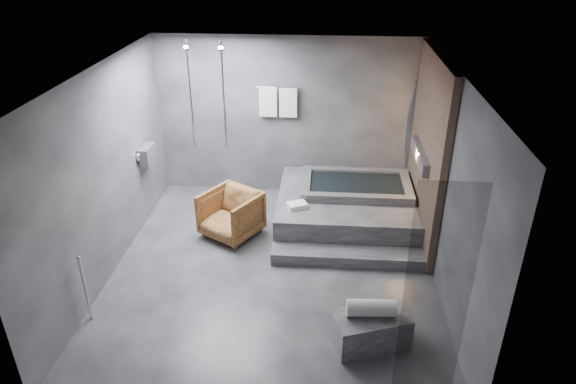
{
  "coord_description": "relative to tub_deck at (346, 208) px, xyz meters",
  "views": [
    {
      "loc": [
        0.68,
        -5.95,
        4.32
      ],
      "look_at": [
        0.19,
        0.3,
        1.09
      ],
      "focal_mm": 32.0,
      "sensor_mm": 36.0,
      "label": 1
    }
  ],
  "objects": [
    {
      "name": "rolled_towel",
      "position": [
        0.21,
        -2.78,
        0.24
      ],
      "size": [
        0.57,
        0.23,
        0.2
      ],
      "primitive_type": "cylinder",
      "rotation": [
        0.0,
        1.57,
        0.05
      ],
      "color": "silver",
      "rests_on": "concrete_bench"
    },
    {
      "name": "driftwood_chair",
      "position": [
        -1.8,
        -0.57,
        0.12
      ],
      "size": [
        1.09,
        1.09,
        0.73
      ],
      "primitive_type": "imported",
      "rotation": [
        0.0,
        0.0,
        -0.54
      ],
      "color": "#4E2C13",
      "rests_on": "ground"
    },
    {
      "name": "deck_towel",
      "position": [
        -0.77,
        -0.51,
        0.29
      ],
      "size": [
        0.35,
        0.31,
        0.08
      ],
      "primitive_type": "cube",
      "rotation": [
        0.0,
        0.0,
        0.43
      ],
      "color": "white",
      "rests_on": "tub_deck"
    },
    {
      "name": "room",
      "position": [
        -0.65,
        -1.21,
        1.48
      ],
      "size": [
        5.0,
        5.04,
        2.82
      ],
      "color": "#2C2C2E",
      "rests_on": "ground"
    },
    {
      "name": "tub_step",
      "position": [
        0.0,
        -1.18,
        -0.16
      ],
      "size": [
        2.2,
        0.36,
        0.18
      ],
      "primitive_type": "cube",
      "color": "#303133",
      "rests_on": "ground"
    },
    {
      "name": "concrete_bench",
      "position": [
        0.22,
        -2.79,
        -0.06
      ],
      "size": [
        0.97,
        0.73,
        0.39
      ],
      "primitive_type": "cube",
      "rotation": [
        0.0,
        0.0,
        0.34
      ],
      "color": "#373739",
      "rests_on": "ground"
    },
    {
      "name": "tub_deck",
      "position": [
        0.0,
        0.0,
        0.0
      ],
      "size": [
        2.2,
        2.0,
        0.5
      ],
      "primitive_type": "cube",
      "color": "#303133",
      "rests_on": "ground"
    }
  ]
}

